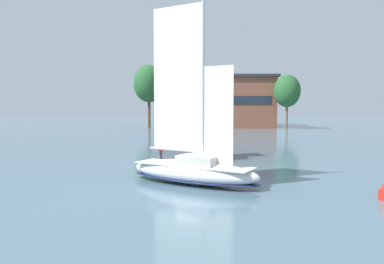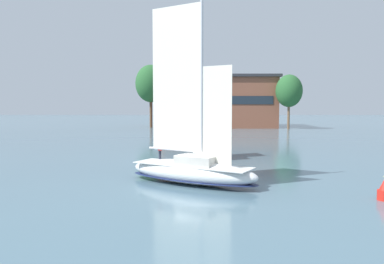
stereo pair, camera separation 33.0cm
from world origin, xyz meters
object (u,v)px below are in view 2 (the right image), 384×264
Objects in this scene: tree_shore_left at (151,84)px; sailboat_moored_mid_channel at (204,152)px; tree_shore_center at (289,91)px; sailboat_main at (192,169)px; channel_buoy at (384,191)px.

tree_shore_left is 60.50m from sailboat_moored_mid_channel.
sailboat_main is at bearing -109.92° from tree_shore_center.
sailboat_main is (-23.63, -65.21, -8.35)m from tree_shore_center.
sailboat_main is at bearing -95.20° from sailboat_moored_mid_channel.
tree_shore_left is 1.11× the size of sailboat_main.
channel_buoy is at bearing -72.63° from tree_shore_left.
sailboat_main is at bearing 158.27° from channel_buoy.
channel_buoy is (23.84, -76.21, -11.05)m from tree_shore_left.
channel_buoy is at bearing -99.18° from tree_shore_center.
tree_shore_left is at bearing 170.16° from tree_shore_center.
tree_shore_left is 1.77× the size of sailboat_moored_mid_channel.
tree_shore_left reaches higher than tree_shore_center.
tree_shore_left is at bearing 99.19° from sailboat_main.
tree_shore_center is 1.45× the size of sailboat_moored_mid_channel.
sailboat_moored_mid_channel is at bearing 121.55° from channel_buoy.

